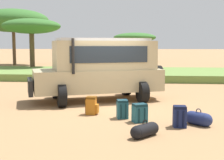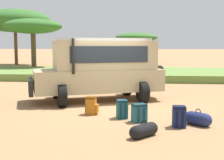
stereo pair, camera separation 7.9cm
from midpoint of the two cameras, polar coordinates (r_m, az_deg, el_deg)
ground_plane at (r=11.31m, az=-0.46°, el=-4.70°), size 320.00×320.00×0.00m
grass_bank at (r=21.50m, az=2.30°, el=1.17°), size 120.00×7.00×0.44m
safari_vehicle at (r=12.25m, az=-2.38°, el=2.26°), size 5.41×3.76×2.44m
backpack_beside_front_wheel at (r=9.88m, az=-3.96°, el=-4.72°), size 0.42×0.32×0.57m
backpack_cluster_center at (r=8.54m, az=12.00°, el=-6.58°), size 0.35×0.41×0.58m
backpack_near_rear_wheel at (r=9.35m, az=1.66°, el=-5.37°), size 0.38×0.45×0.56m
backpack_outermost at (r=8.94m, az=4.80°, el=-6.04°), size 0.47×0.47×0.53m
duffel_bag_low_black_case at (r=7.56m, az=5.72°, el=-9.13°), size 0.69×0.74×0.42m
duffel_bag_soft_canvas at (r=8.89m, az=15.27°, el=-6.82°), size 0.70×0.66×0.46m
acacia_tree_far_left at (r=36.00m, az=-17.69°, el=10.29°), size 7.70×6.55×6.06m
acacia_tree_left_mid at (r=25.97m, az=-14.61°, el=9.42°), size 4.66×4.25×4.28m
acacia_tree_centre_back at (r=40.71m, az=4.12°, el=7.75°), size 5.48×6.02×3.77m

